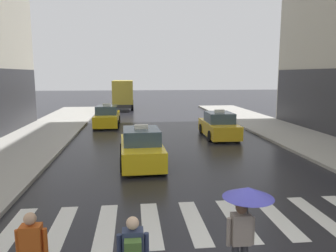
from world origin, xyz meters
TOP-DOWN VIEW (x-y plane):
  - crosswalk_markings at (0.00, 3.00)m, footprint 11.30×2.80m
  - taxi_lead at (-1.88, 9.14)m, footprint 2.05×4.59m
  - taxi_second at (3.29, 15.03)m, footprint 1.96×4.55m
  - taxi_third at (-4.26, 20.43)m, footprint 1.93×4.54m
  - box_truck at (-3.29, 32.80)m, footprint 2.29×7.54m
  - pedestrian_with_umbrella at (-0.16, 0.26)m, footprint 0.96×0.96m
  - pedestrian_plain_coat at (-4.04, 0.21)m, footprint 0.55×0.24m

SIDE VIEW (x-z plane):
  - crosswalk_markings at x=0.00m, z-range 0.00..0.01m
  - taxi_lead at x=-1.88m, z-range -0.18..1.63m
  - taxi_second at x=3.29m, z-range -0.18..1.63m
  - taxi_third at x=-4.26m, z-range -0.18..1.63m
  - pedestrian_plain_coat at x=-4.04m, z-range 0.11..1.76m
  - pedestrian_with_umbrella at x=-0.16m, z-range 0.55..2.49m
  - box_truck at x=-3.29m, z-range 0.18..3.53m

